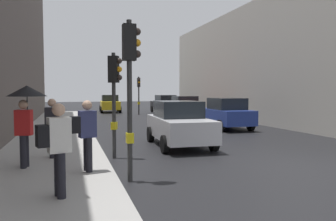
% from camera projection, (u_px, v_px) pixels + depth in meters
% --- Properties ---
extents(ground_plane, '(120.00, 120.00, 0.00)m').
position_uv_depth(ground_plane, '(302.00, 166.00, 9.39)').
color(ground_plane, black).
extents(sidewalk_kerb, '(3.34, 40.00, 0.16)m').
position_uv_depth(sidewalk_kerb, '(54.00, 143.00, 13.12)').
color(sidewalk_kerb, '#A8A5A0').
rests_on(sidewalk_kerb, ground).
extents(building_facade_right, '(12.00, 30.62, 8.08)m').
position_uv_depth(building_facade_right, '(330.00, 64.00, 23.09)').
color(building_facade_right, '#B2ADA3').
rests_on(building_facade_right, ground).
extents(traffic_light_far_median, '(0.24, 0.43, 3.45)m').
position_uv_depth(traffic_light_far_median, '(139.00, 89.00, 29.86)').
color(traffic_light_far_median, '#2D2D2D').
rests_on(traffic_light_far_median, ground).
extents(traffic_light_near_right, '(0.45, 0.36, 3.36)m').
position_uv_depth(traffic_light_near_right, '(114.00, 86.00, 10.39)').
color(traffic_light_near_right, '#2D2D2D').
rests_on(traffic_light_near_right, ground).
extents(traffic_light_near_left, '(0.43, 0.25, 3.80)m').
position_uv_depth(traffic_light_near_left, '(130.00, 71.00, 7.67)').
color(traffic_light_near_left, '#2D2D2D').
rests_on(traffic_light_near_left, ground).
extents(car_blue_van, '(2.05, 4.22, 1.76)m').
position_uv_depth(car_blue_van, '(225.00, 113.00, 18.75)').
color(car_blue_van, navy).
rests_on(car_blue_van, ground).
extents(car_yellow_taxi, '(2.19, 4.29, 1.76)m').
position_uv_depth(car_yellow_taxi, '(110.00, 104.00, 33.47)').
color(car_yellow_taxi, yellow).
rests_on(car_yellow_taxi, ground).
extents(car_red_sedan, '(2.15, 4.27, 1.76)m').
position_uv_depth(car_red_sedan, '(184.00, 107.00, 25.93)').
color(car_red_sedan, red).
rests_on(car_red_sedan, ground).
extents(car_silver_hatchback, '(2.19, 4.29, 1.76)m').
position_uv_depth(car_silver_hatchback, '(179.00, 124.00, 12.89)').
color(car_silver_hatchback, '#BCBCC1').
rests_on(car_silver_hatchback, ground).
extents(car_dark_suv, '(2.13, 4.26, 1.76)m').
position_uv_depth(car_dark_suv, '(165.00, 104.00, 32.47)').
color(car_dark_suv, black).
rests_on(car_dark_suv, ground).
extents(pedestrian_with_umbrella, '(1.00, 1.00, 2.14)m').
position_uv_depth(pedestrian_with_umbrella, '(26.00, 103.00, 8.50)').
color(pedestrian_with_umbrella, black).
rests_on(pedestrian_with_umbrella, sidewalk_kerb).
extents(pedestrian_with_black_backpack, '(0.65, 0.43, 1.77)m').
position_uv_depth(pedestrian_with_black_backpack, '(57.00, 144.00, 6.11)').
color(pedestrian_with_black_backpack, black).
rests_on(pedestrian_with_black_backpack, sidewalk_kerb).
extents(pedestrian_with_grey_backpack, '(0.65, 0.41, 1.77)m').
position_uv_depth(pedestrian_with_grey_backpack, '(86.00, 131.00, 8.10)').
color(pedestrian_with_grey_backpack, black).
rests_on(pedestrian_with_grey_backpack, sidewalk_kerb).
extents(pedestrian_in_dark_coat, '(0.42, 0.36, 1.77)m').
position_uv_depth(pedestrian_in_dark_coat, '(52.00, 125.00, 9.82)').
color(pedestrian_in_dark_coat, black).
rests_on(pedestrian_in_dark_coat, sidewalk_kerb).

